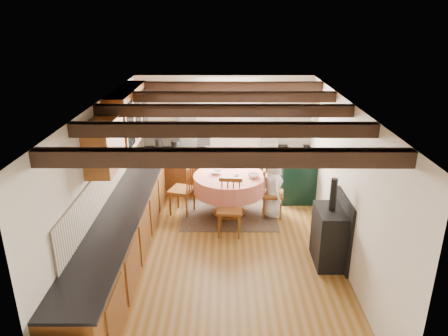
{
  "coord_description": "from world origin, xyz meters",
  "views": [
    {
      "loc": [
        0.02,
        -5.74,
        3.62
      ],
      "look_at": [
        0.0,
        0.8,
        1.15
      ],
      "focal_mm": 33.55,
      "sensor_mm": 36.0,
      "label": 1
    }
  ],
  "objects_px": {
    "chair_near": "(230,208)",
    "chair_right": "(273,192)",
    "cast_iron_stove": "(330,222)",
    "child_far": "(224,177)",
    "dining_table": "(229,195)",
    "chair_left": "(182,188)",
    "cup": "(237,177)",
    "aga_range": "(296,173)",
    "child_right": "(273,186)"
  },
  "relations": [
    {
      "from": "chair_near",
      "to": "chair_right",
      "type": "xyz_separation_m",
      "value": [
        0.8,
        0.69,
        -0.01
      ]
    },
    {
      "from": "chair_near",
      "to": "cast_iron_stove",
      "type": "bearing_deg",
      "value": -24.38
    },
    {
      "from": "child_far",
      "to": "dining_table",
      "type": "bearing_deg",
      "value": 87.07
    },
    {
      "from": "chair_near",
      "to": "child_right",
      "type": "bearing_deg",
      "value": 47.15
    },
    {
      "from": "chair_left",
      "to": "cup",
      "type": "bearing_deg",
      "value": 94.14
    },
    {
      "from": "chair_near",
      "to": "child_far",
      "type": "xyz_separation_m",
      "value": [
        -0.1,
        1.36,
        0.02
      ]
    },
    {
      "from": "chair_left",
      "to": "chair_right",
      "type": "distance_m",
      "value": 1.69
    },
    {
      "from": "cast_iron_stove",
      "to": "child_right",
      "type": "bearing_deg",
      "value": 113.7
    },
    {
      "from": "chair_left",
      "to": "child_far",
      "type": "distance_m",
      "value": 0.96
    },
    {
      "from": "aga_range",
      "to": "dining_table",
      "type": "bearing_deg",
      "value": -147.02
    },
    {
      "from": "cast_iron_stove",
      "to": "aga_range",
      "type": "bearing_deg",
      "value": 92.54
    },
    {
      "from": "dining_table",
      "to": "cup",
      "type": "height_order",
      "value": "cup"
    },
    {
      "from": "dining_table",
      "to": "chair_near",
      "type": "relative_size",
      "value": 1.35
    },
    {
      "from": "cup",
      "to": "cast_iron_stove",
      "type": "bearing_deg",
      "value": -46.01
    },
    {
      "from": "dining_table",
      "to": "chair_left",
      "type": "xyz_separation_m",
      "value": [
        -0.89,
        0.08,
        0.11
      ]
    },
    {
      "from": "dining_table",
      "to": "cup",
      "type": "bearing_deg",
      "value": -55.25
    },
    {
      "from": "cast_iron_stove",
      "to": "cup",
      "type": "height_order",
      "value": "cast_iron_stove"
    },
    {
      "from": "aga_range",
      "to": "child_far",
      "type": "xyz_separation_m",
      "value": [
        -1.47,
        -0.26,
        0.02
      ]
    },
    {
      "from": "chair_near",
      "to": "child_far",
      "type": "height_order",
      "value": "child_far"
    },
    {
      "from": "cast_iron_stove",
      "to": "dining_table",
      "type": "bearing_deg",
      "value": 133.06
    },
    {
      "from": "chair_near",
      "to": "dining_table",
      "type": "bearing_deg",
      "value": 95.57
    },
    {
      "from": "aga_range",
      "to": "child_far",
      "type": "relative_size",
      "value": 1.03
    },
    {
      "from": "chair_near",
      "to": "chair_right",
      "type": "relative_size",
      "value": 1.03
    },
    {
      "from": "chair_right",
      "to": "child_right",
      "type": "height_order",
      "value": "child_right"
    },
    {
      "from": "cast_iron_stove",
      "to": "child_right",
      "type": "distance_m",
      "value": 1.71
    },
    {
      "from": "chair_right",
      "to": "cup",
      "type": "distance_m",
      "value": 0.78
    },
    {
      "from": "cast_iron_stove",
      "to": "cup",
      "type": "xyz_separation_m",
      "value": [
        -1.36,
        1.41,
        0.15
      ]
    },
    {
      "from": "dining_table",
      "to": "aga_range",
      "type": "bearing_deg",
      "value": 32.98
    },
    {
      "from": "chair_left",
      "to": "chair_right",
      "type": "height_order",
      "value": "chair_left"
    },
    {
      "from": "chair_near",
      "to": "aga_range",
      "type": "distance_m",
      "value": 2.13
    },
    {
      "from": "aga_range",
      "to": "chair_right",
      "type": "bearing_deg",
      "value": -121.47
    },
    {
      "from": "chair_left",
      "to": "aga_range",
      "type": "height_order",
      "value": "chair_left"
    },
    {
      "from": "chair_left",
      "to": "chair_right",
      "type": "xyz_separation_m",
      "value": [
        1.69,
        -0.12,
        -0.03
      ]
    },
    {
      "from": "chair_left",
      "to": "aga_range",
      "type": "bearing_deg",
      "value": 128.22
    },
    {
      "from": "dining_table",
      "to": "chair_left",
      "type": "height_order",
      "value": "chair_left"
    },
    {
      "from": "dining_table",
      "to": "chair_right",
      "type": "distance_m",
      "value": 0.81
    },
    {
      "from": "chair_near",
      "to": "cup",
      "type": "relative_size",
      "value": 10.81
    },
    {
      "from": "cast_iron_stove",
      "to": "child_far",
      "type": "distance_m",
      "value": 2.73
    },
    {
      "from": "chair_left",
      "to": "aga_range",
      "type": "xyz_separation_m",
      "value": [
        2.26,
        0.81,
        -0.02
      ]
    },
    {
      "from": "cup",
      "to": "chair_right",
      "type": "bearing_deg",
      "value": 11.47
    },
    {
      "from": "cup",
      "to": "dining_table",
      "type": "bearing_deg",
      "value": 124.75
    },
    {
      "from": "aga_range",
      "to": "child_right",
      "type": "height_order",
      "value": "child_right"
    },
    {
      "from": "cast_iron_stove",
      "to": "cup",
      "type": "distance_m",
      "value": 1.96
    },
    {
      "from": "cast_iron_stove",
      "to": "cup",
      "type": "relative_size",
      "value": 15.19
    },
    {
      "from": "aga_range",
      "to": "chair_near",
      "type": "bearing_deg",
      "value": -130.28
    },
    {
      "from": "chair_near",
      "to": "chair_left",
      "type": "relative_size",
      "value": 0.96
    },
    {
      "from": "dining_table",
      "to": "cast_iron_stove",
      "type": "xyz_separation_m",
      "value": [
        1.48,
        -1.59,
        0.29
      ]
    },
    {
      "from": "chair_left",
      "to": "child_right",
      "type": "xyz_separation_m",
      "value": [
        1.69,
        -0.1,
        0.08
      ]
    },
    {
      "from": "chair_left",
      "to": "cast_iron_stove",
      "type": "height_order",
      "value": "cast_iron_stove"
    },
    {
      "from": "chair_left",
      "to": "cup",
      "type": "xyz_separation_m",
      "value": [
        1.01,
        -0.26,
        0.33
      ]
    }
  ]
}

